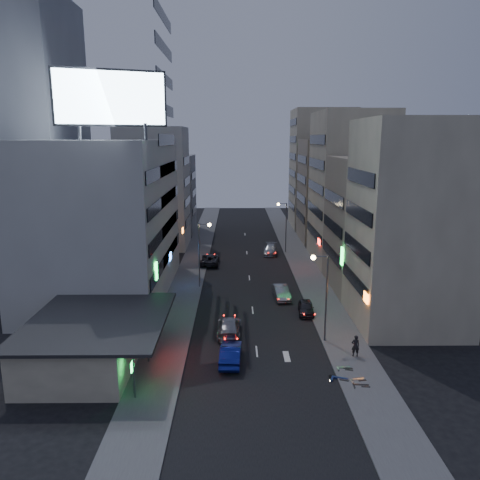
{
  "coord_description": "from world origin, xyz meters",
  "views": [
    {
      "loc": [
        -1.82,
        -33.69,
        18.13
      ],
      "look_at": [
        -1.31,
        19.26,
        6.63
      ],
      "focal_mm": 35.0,
      "sensor_mm": 36.0,
      "label": 1
    }
  ],
  "objects_px": {
    "parked_car_right_near": "(306,308)",
    "road_car_blue": "(231,353)",
    "scooter_black_b": "(353,362)",
    "scooter_silver_a": "(364,371)",
    "scooter_silver_b": "(351,360)",
    "parked_car_left": "(210,259)",
    "scooter_blue": "(349,371)",
    "parked_car_right_mid": "(281,292)",
    "parked_car_right_far": "(271,249)",
    "road_car_silver": "(229,327)",
    "person": "(355,346)",
    "scooter_black_a": "(369,378)"
  },
  "relations": [
    {
      "from": "parked_car_right_mid",
      "to": "road_car_blue",
      "type": "relative_size",
      "value": 0.95
    },
    {
      "from": "scooter_blue",
      "to": "road_car_blue",
      "type": "bearing_deg",
      "value": 91.39
    },
    {
      "from": "road_car_blue",
      "to": "scooter_black_a",
      "type": "relative_size",
      "value": 2.66
    },
    {
      "from": "parked_car_right_near",
      "to": "scooter_silver_b",
      "type": "relative_size",
      "value": 2.24
    },
    {
      "from": "parked_car_left",
      "to": "road_car_silver",
      "type": "height_order",
      "value": "road_car_silver"
    },
    {
      "from": "scooter_black_b",
      "to": "parked_car_right_mid",
      "type": "bearing_deg",
      "value": 25.72
    },
    {
      "from": "scooter_black_a",
      "to": "scooter_blue",
      "type": "distance_m",
      "value": 1.56
    },
    {
      "from": "scooter_black_b",
      "to": "parked_car_right_far",
      "type": "bearing_deg",
      "value": 17.82
    },
    {
      "from": "scooter_black_a",
      "to": "scooter_silver_a",
      "type": "relative_size",
      "value": 1.02
    },
    {
      "from": "parked_car_left",
      "to": "person",
      "type": "relative_size",
      "value": 2.94
    },
    {
      "from": "road_car_blue",
      "to": "scooter_silver_a",
      "type": "xyz_separation_m",
      "value": [
        10.27,
        -2.88,
        -0.13
      ]
    },
    {
      "from": "parked_car_right_mid",
      "to": "scooter_silver_a",
      "type": "relative_size",
      "value": 2.57
    },
    {
      "from": "parked_car_right_far",
      "to": "scooter_black_b",
      "type": "relative_size",
      "value": 3.0
    },
    {
      "from": "road_car_blue",
      "to": "scooter_blue",
      "type": "bearing_deg",
      "value": 164.67
    },
    {
      "from": "road_car_blue",
      "to": "scooter_silver_b",
      "type": "height_order",
      "value": "road_car_blue"
    },
    {
      "from": "parked_car_right_near",
      "to": "road_car_silver",
      "type": "bearing_deg",
      "value": -142.13
    },
    {
      "from": "parked_car_right_far",
      "to": "road_car_blue",
      "type": "bearing_deg",
      "value": -93.08
    },
    {
      "from": "parked_car_left",
      "to": "person",
      "type": "xyz_separation_m",
      "value": [
        13.87,
        -30.06,
        0.29
      ]
    },
    {
      "from": "parked_car_right_far",
      "to": "scooter_silver_a",
      "type": "distance_m",
      "value": 40.17
    },
    {
      "from": "parked_car_right_far",
      "to": "scooter_silver_a",
      "type": "height_order",
      "value": "parked_car_right_far"
    },
    {
      "from": "scooter_silver_a",
      "to": "scooter_silver_b",
      "type": "bearing_deg",
      "value": 5.12
    },
    {
      "from": "parked_car_right_far",
      "to": "person",
      "type": "relative_size",
      "value": 2.77
    },
    {
      "from": "parked_car_right_far",
      "to": "scooter_black_a",
      "type": "distance_m",
      "value": 41.18
    },
    {
      "from": "scooter_silver_a",
      "to": "scooter_black_b",
      "type": "bearing_deg",
      "value": 5.72
    },
    {
      "from": "road_car_blue",
      "to": "scooter_black_b",
      "type": "bearing_deg",
      "value": 174.92
    },
    {
      "from": "parked_car_right_near",
      "to": "person",
      "type": "height_order",
      "value": "person"
    },
    {
      "from": "scooter_blue",
      "to": "person",
      "type": "bearing_deg",
      "value": -0.91
    },
    {
      "from": "person",
      "to": "scooter_silver_a",
      "type": "height_order",
      "value": "person"
    },
    {
      "from": "parked_car_right_mid",
      "to": "scooter_silver_b",
      "type": "xyz_separation_m",
      "value": [
        4.05,
        -16.82,
        -0.09
      ]
    },
    {
      "from": "scooter_black_a",
      "to": "scooter_silver_a",
      "type": "distance_m",
      "value": 1.0
    },
    {
      "from": "scooter_black_b",
      "to": "scooter_silver_b",
      "type": "bearing_deg",
      "value": 25.34
    },
    {
      "from": "parked_car_right_mid",
      "to": "parked_car_right_far",
      "type": "xyz_separation_m",
      "value": [
        0.33,
        21.31,
        0.01
      ]
    },
    {
      "from": "parked_car_right_near",
      "to": "person",
      "type": "relative_size",
      "value": 2.1
    },
    {
      "from": "scooter_silver_b",
      "to": "scooter_silver_a",
      "type": "bearing_deg",
      "value": -166.04
    },
    {
      "from": "road_car_blue",
      "to": "scooter_silver_b",
      "type": "bearing_deg",
      "value": 176.58
    },
    {
      "from": "road_car_silver",
      "to": "scooter_blue",
      "type": "relative_size",
      "value": 2.77
    },
    {
      "from": "road_car_blue",
      "to": "scooter_black_b",
      "type": "xyz_separation_m",
      "value": [
        9.8,
        -1.36,
        -0.14
      ]
    },
    {
      "from": "scooter_silver_a",
      "to": "road_car_silver",
      "type": "bearing_deg",
      "value": 39.71
    },
    {
      "from": "road_car_silver",
      "to": "scooter_silver_a",
      "type": "bearing_deg",
      "value": 142.42
    },
    {
      "from": "scooter_blue",
      "to": "scooter_silver_b",
      "type": "distance_m",
      "value": 2.02
    },
    {
      "from": "road_car_silver",
      "to": "scooter_blue",
      "type": "distance_m",
      "value": 12.7
    },
    {
      "from": "parked_car_right_mid",
      "to": "parked_car_right_near",
      "type": "bearing_deg",
      "value": -70.48
    },
    {
      "from": "scooter_black_b",
      "to": "road_car_blue",
      "type": "bearing_deg",
      "value": 94.32
    },
    {
      "from": "road_car_silver",
      "to": "scooter_silver_b",
      "type": "relative_size",
      "value": 3.02
    },
    {
      "from": "person",
      "to": "road_car_silver",
      "type": "bearing_deg",
      "value": -24.05
    },
    {
      "from": "parked_car_right_mid",
      "to": "road_car_blue",
      "type": "distance_m",
      "value": 16.75
    },
    {
      "from": "parked_car_left",
      "to": "scooter_silver_b",
      "type": "xyz_separation_m",
      "value": [
        13.09,
        -31.89,
        -0.11
      ]
    },
    {
      "from": "road_car_blue",
      "to": "road_car_silver",
      "type": "bearing_deg",
      "value": -85.05
    },
    {
      "from": "parked_car_right_near",
      "to": "road_car_blue",
      "type": "bearing_deg",
      "value": -121.05
    },
    {
      "from": "parked_car_right_near",
      "to": "road_car_blue",
      "type": "height_order",
      "value": "road_car_blue"
    }
  ]
}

